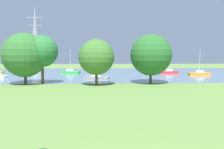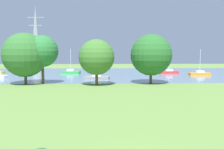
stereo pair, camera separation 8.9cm
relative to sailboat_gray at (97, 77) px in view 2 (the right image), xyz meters
name	(u,v)px [view 2 (the right image)]	position (x,y,z in m)	size (l,w,h in m)	color
ground_plane	(114,91)	(2.56, -14.54, -0.46)	(160.00, 160.00, 0.00)	olive
water_surface	(108,73)	(2.56, 13.46, -0.45)	(140.00, 40.00, 0.02)	slate
sailboat_gray	(97,77)	(0.00, 0.00, 0.00)	(5.01, 2.53, 6.90)	gray
sailboat_green	(71,72)	(-6.81, 13.36, -0.01)	(5.03, 2.88, 6.20)	green
sailboat_orange	(200,73)	(23.49, 7.27, -0.01)	(4.81, 1.54, 5.93)	orange
sailboat_red	(169,72)	(17.74, 12.29, -0.02)	(4.94, 2.04, 5.15)	red
tree_west_near	(25,55)	(-11.66, -6.41, 4.34)	(7.26, 7.26, 8.44)	brown
tree_east_far	(42,51)	(-8.90, -6.12, 4.96)	(5.27, 5.27, 8.07)	brown
tree_west_far	(97,57)	(0.10, -8.33, 4.01)	(5.68, 5.68, 7.31)	brown
tree_mid_shore	(151,55)	(9.16, -6.58, 4.34)	(6.92, 6.92, 8.27)	brown
electricity_pylon	(36,36)	(-24.61, 47.90, 11.35)	(6.40, 4.40, 23.59)	gray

